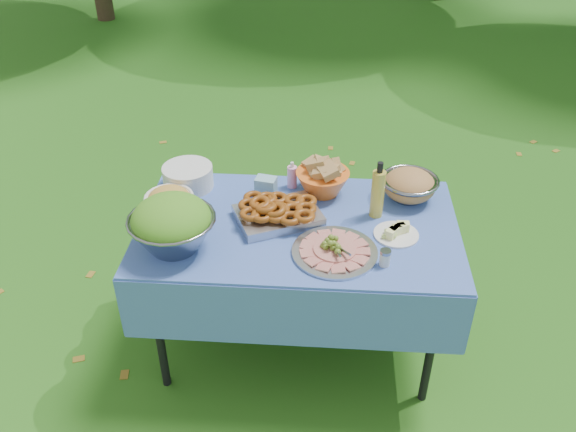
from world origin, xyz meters
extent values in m
plane|color=#0D3A0A|center=(0.00, 0.00, 0.00)|extent=(80.00, 80.00, 0.00)
cube|color=#7AA7EB|center=(0.00, 0.00, 0.38)|extent=(1.46, 0.86, 0.76)
cylinder|color=silver|center=(-0.57, 0.30, 0.82)|extent=(0.31, 0.31, 0.11)
cube|color=#83B8CF|center=(-0.17, 0.25, 0.81)|extent=(0.11, 0.09, 0.09)
cylinder|color=#FDA3D2|center=(-0.05, 0.33, 0.83)|extent=(0.05, 0.05, 0.14)
cube|color=#B0B0B5|center=(-0.09, 0.04, 0.80)|extent=(0.45, 0.39, 0.09)
cylinder|color=#B3B7BB|center=(0.17, -0.20, 0.80)|extent=(0.38, 0.38, 0.08)
cylinder|color=gold|center=(0.36, 0.10, 0.90)|extent=(0.07, 0.07, 0.28)
cylinder|color=silver|center=(0.44, -0.05, 0.79)|extent=(0.27, 0.27, 0.06)
cylinder|color=silver|center=(0.38, -0.26, 0.80)|extent=(0.05, 0.05, 0.08)
camera|label=1|loc=(0.11, -2.27, 2.38)|focal=38.00mm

